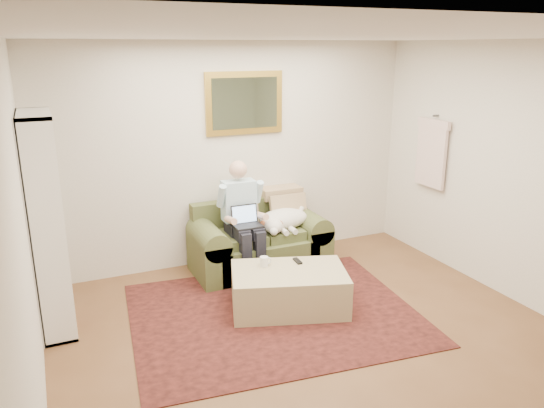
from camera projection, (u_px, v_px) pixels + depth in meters
room_shell at (321, 202)px, 4.38m from camera, size 4.51×5.00×2.61m
rug at (274, 313)px, 5.22m from camera, size 2.94×2.45×0.01m
sofa at (259, 246)px, 6.23m from camera, size 1.56×0.79×0.94m
seated_man at (244, 221)px, 5.91m from camera, size 0.52×0.74×1.32m
laptop at (246, 220)px, 5.84m from camera, size 0.30×0.24×0.22m
sleeping_dog at (284, 219)px, 6.18m from camera, size 0.64×0.40×0.24m
ottoman at (289, 290)px, 5.28m from camera, size 1.29×1.03×0.41m
coffee_mug at (264, 262)px, 5.32m from camera, size 0.08×0.08×0.10m
tv_remote at (298, 261)px, 5.43m from camera, size 0.06×0.15×0.02m
bookshelf at (47, 225)px, 4.74m from camera, size 0.28×0.80×2.00m
wall_mirror at (245, 103)px, 6.12m from camera, size 0.94×0.04×0.72m
hanging_shirt at (432, 150)px, 6.31m from camera, size 0.06×0.52×0.90m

